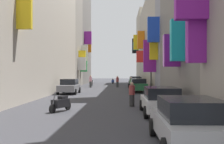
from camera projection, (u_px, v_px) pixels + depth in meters
The scene contains 21 objects.
ground_plane at pixel (107, 91), 33.09m from camera, with size 140.00×140.00×0.00m, color #38383D.
building_left_mid_a at pixel (61, 22), 45.61m from camera, with size 7.25×7.70×20.54m.
building_left_mid_b at pixel (72, 34), 56.40m from camera, with size 7.31×13.90×19.65m.
building_right_mid_a at pixel (221, 6), 18.08m from camera, with size 6.91×12.30×12.72m.
building_right_mid_b at pixel (190, 2), 26.14m from camera, with size 7.20×3.80×17.30m.
building_right_mid_c at pixel (167, 44), 39.89m from camera, with size 7.29×23.72×12.23m.
building_right_far at pixel (153, 48), 57.28m from camera, with size 7.20×11.08×14.08m.
parked_car_black at pixel (135, 82), 40.39m from camera, with size 1.98×4.26×1.52m.
parked_car_grey at pixel (69, 86), 29.07m from camera, with size 1.88×4.17×1.50m.
parked_car_blue at pixel (135, 81), 48.70m from camera, with size 2.01×4.14×1.50m.
parked_car_silver at pixel (189, 122), 8.22m from camera, with size 1.96×4.39×1.43m.
parked_car_green at pixel (139, 85), 31.35m from camera, with size 1.88×4.33×1.48m.
parked_car_white at pixel (161, 100), 14.73m from camera, with size 1.96×4.45×1.41m.
scooter_silver at pixel (92, 83), 47.23m from camera, with size 0.49×1.99×1.13m.
scooter_black at pixel (61, 103), 15.79m from camera, with size 0.86×1.84×1.13m.
scooter_blue at pixel (113, 81), 54.60m from camera, with size 0.56×1.79×1.13m.
pedestrian_crossing at pixel (91, 81), 41.07m from camera, with size 0.50×0.50×1.77m.
pedestrian_near_left at pixel (131, 83), 36.39m from camera, with size 0.49×0.49×1.57m.
pedestrian_near_right at pixel (132, 95), 18.19m from camera, with size 0.48×0.48×1.54m.
pedestrian_mid_street at pixel (117, 82), 41.45m from camera, with size 0.52×0.52×1.65m.
traffic_light_near_corner at pixel (151, 63), 28.31m from camera, with size 0.26×0.34×4.59m.
Camera 1 is at (1.68, -3.06, 2.17)m, focal length 45.90 mm.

